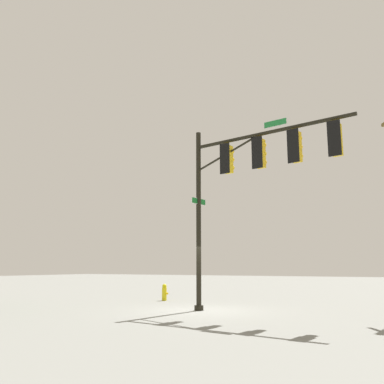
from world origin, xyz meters
TOP-DOWN VIEW (x-y plane):
  - ground_plane at (0.00, 0.00)m, footprint 120.00×120.00m
  - signal_pole_assembly at (2.59, -0.41)m, footprint 6.60×1.67m
  - fire_hydrant at (-3.78, 3.49)m, footprint 0.33×0.24m

SIDE VIEW (x-z plane):
  - ground_plane at x=0.00m, z-range 0.00..0.00m
  - fire_hydrant at x=-3.78m, z-range 0.00..0.83m
  - signal_pole_assembly at x=2.59m, z-range 1.71..9.02m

